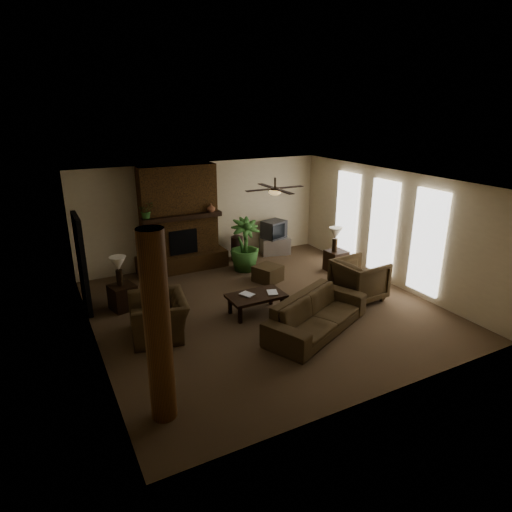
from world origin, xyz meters
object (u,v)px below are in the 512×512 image
lamp_right (335,235)px  ottoman (268,273)px  tv_stand (275,246)px  coffee_table (256,297)px  log_column (158,329)px  side_table_right (336,261)px  sofa (317,308)px  armchair_right (359,278)px  floor_plant (245,256)px  side_table_left (123,297)px  floor_vase (237,246)px  lamp_left (118,266)px  armchair_left (158,311)px

lamp_right → ottoman: bearing=174.7°
tv_stand → coffee_table: bearing=-112.6°
log_column → side_table_right: size_ratio=5.09×
sofa → armchair_right: 1.90m
floor_plant → lamp_right: (2.09, -1.15, 0.60)m
side_table_right → floor_plant: bearing=151.5°
sofa → coffee_table: (-0.70, 1.23, -0.11)m
ottoman → floor_plant: size_ratio=0.42×
floor_plant → side_table_left: bearing=-165.1°
floor_vase → log_column: bearing=-124.2°
log_column → lamp_left: 3.89m
floor_vase → lamp_left: lamp_left is taller
ottoman → tv_stand: size_ratio=0.71×
tv_stand → side_table_left: (-4.82, -1.72, 0.03)m
log_column → sofa: bearing=17.4°
floor_vase → lamp_left: size_ratio=1.18×
armchair_left → lamp_left: (-0.40, 1.54, 0.48)m
floor_plant → side_table_left: 3.53m
side_table_left → lamp_left: size_ratio=0.85×
armchair_right → log_column: bearing=105.5°
floor_vase → side_table_right: 2.82m
log_column → side_table_left: size_ratio=5.09×
log_column → sofa: 3.67m
sofa → floor_plant: 3.68m
armchair_right → ottoman: (-1.32, 1.91, -0.32)m
sofa → floor_plant: sofa is taller
log_column → lamp_right: (5.72, 3.59, -0.40)m
coffee_table → floor_vase: floor_vase is taller
armchair_right → floor_vase: 3.93m
armchair_right → lamp_left: size_ratio=1.59×
floor_vase → side_table_left: bearing=-154.2°
ottoman → side_table_right: bearing=-5.6°
floor_plant → ottoman: bearing=-80.2°
coffee_table → lamp_left: bearing=147.8°
armchair_right → lamp_right: 1.90m
side_table_left → lamp_right: 5.56m
sofa → armchair_left: armchair_left is taller
armchair_left → tv_stand: bearing=135.2°
floor_plant → lamp_right: lamp_right is taller
armchair_right → tv_stand: bearing=-3.2°
sofa → side_table_right: bearing=22.2°
floor_vase → floor_plant: floor_plant is taller
sofa → ottoman: sofa is taller
armchair_right → lamp_left: 5.33m
armchair_right → tv_stand: size_ratio=1.22×
sofa → floor_vase: bearing=60.9°
coffee_table → lamp_left: size_ratio=1.85×
armchair_right → tv_stand: (-0.08, 3.69, -0.27)m
armchair_left → armchair_right: armchair_left is taller
side_table_right → lamp_right: lamp_right is taller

